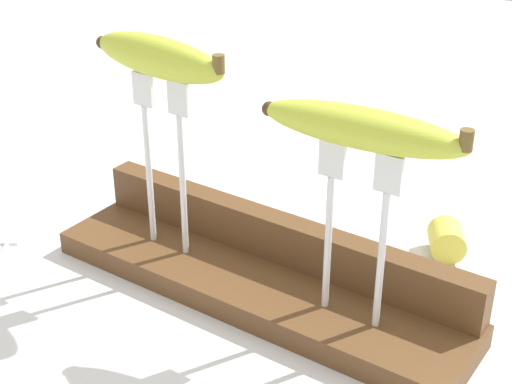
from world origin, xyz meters
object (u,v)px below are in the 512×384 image
fork_stand_right (356,219)px  banana_raised_right (362,128)px  banana_raised_left (158,57)px  banana_chunk_far (446,239)px  fork_stand_left (164,150)px  fork_fallen_near (1,254)px

fork_stand_right → banana_raised_right: size_ratio=0.91×
banana_raised_left → banana_chunk_far: bearing=38.6°
fork_stand_right → banana_chunk_far: 0.23m
banana_raised_right → banana_chunk_far: bearing=84.3°
banana_raised_right → banana_raised_left: bearing=180.0°
fork_stand_right → banana_raised_left: bearing=180.0°
banana_raised_left → banana_chunk_far: size_ratio=2.99×
fork_stand_left → fork_fallen_near: 0.25m
banana_raised_left → banana_chunk_far: banana_raised_left is taller
fork_fallen_near → banana_chunk_far: banana_chunk_far is taller
fork_fallen_near → fork_stand_left: bearing=29.8°
banana_raised_left → fork_stand_right: bearing=-0.0°
fork_stand_left → banana_raised_right: size_ratio=1.01×
fork_stand_right → banana_raised_left: 0.26m
banana_raised_right → fork_fallen_near: (-0.41, -0.10, -0.22)m
banana_raised_left → banana_raised_right: size_ratio=0.91×
fork_stand_left → banana_raised_left: size_ratio=1.12×
fork_stand_right → banana_raised_left: banana_raised_left is taller
fork_stand_left → banana_raised_right: banana_raised_right is taller
banana_chunk_far → fork_fallen_near: bearing=-144.8°
banana_raised_left → banana_chunk_far: 0.39m
banana_raised_left → banana_raised_right: (0.23, -0.00, -0.02)m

